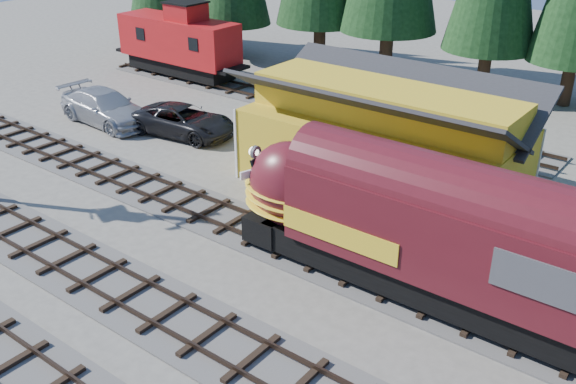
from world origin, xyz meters
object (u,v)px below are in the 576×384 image
Objects in this scene: pickup_truck_b at (105,107)px; caboose at (179,43)px; depot at (383,128)px; pickup_truck_a at (184,121)px; locomotive at (415,233)px.

caboose is at bearing 23.87° from pickup_truck_b.
pickup_truck_a is (-12.08, -0.55, -2.13)m from depot.
caboose is at bearing 151.38° from locomotive.
depot is 1.34× the size of caboose.
locomotive is 29.23m from caboose.
caboose reaches higher than pickup_truck_a.
depot is 12.28m from pickup_truck_a.
depot is at bearing -80.43° from pickup_truck_b.
locomotive is 2.41× the size of pickup_truck_a.
caboose is at bearing 160.04° from depot.
caboose is at bearing 37.99° from pickup_truck_a.
locomotive is at bearing -52.37° from depot.
locomotive is at bearing -28.62° from caboose.
locomotive is at bearing -117.97° from pickup_truck_a.
pickup_truck_b is at bearing 96.47° from pickup_truck_a.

